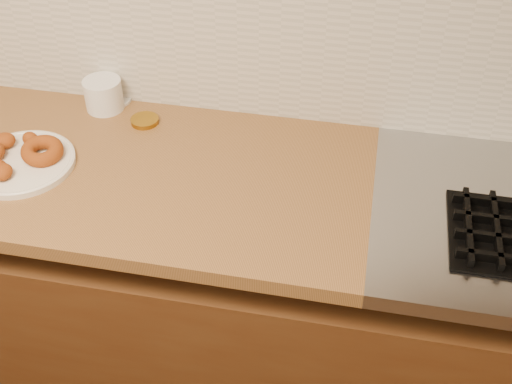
% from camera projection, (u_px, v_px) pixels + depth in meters
% --- Properties ---
extents(base_cabinet, '(3.60, 0.60, 0.77)m').
position_uv_depth(base_cabinet, '(184.00, 305.00, 1.92)').
color(base_cabinet, '#4F3017').
rests_on(base_cabinet, floor).
extents(backsplash, '(3.60, 0.02, 0.60)m').
position_uv_depth(backsplash, '(194.00, 5.00, 1.61)').
color(backsplash, beige).
rests_on(backsplash, wall_back).
extents(donut_plate, '(0.27, 0.27, 0.02)m').
position_uv_depth(donut_plate, '(21.00, 163.00, 1.59)').
color(donut_plate, white).
rests_on(donut_plate, butcher_block).
extents(ring_donut, '(0.15, 0.15, 0.05)m').
position_uv_depth(ring_donut, '(42.00, 151.00, 1.59)').
color(ring_donut, brown).
rests_on(ring_donut, donut_plate).
extents(fried_dough_chunks, '(0.13, 0.19, 0.04)m').
position_uv_depth(fried_dough_chunks, '(2.00, 155.00, 1.58)').
color(fried_dough_chunks, brown).
rests_on(fried_dough_chunks, donut_plate).
extents(plastic_tub, '(0.12, 0.12, 0.09)m').
position_uv_depth(plastic_tub, '(104.00, 95.00, 1.77)').
color(plastic_tub, white).
rests_on(plastic_tub, butcher_block).
extents(tub_lid, '(0.14, 0.14, 0.01)m').
position_uv_depth(tub_lid, '(110.00, 98.00, 1.83)').
color(tub_lid, silver).
rests_on(tub_lid, butcher_block).
extents(brass_jar_lid, '(0.10, 0.10, 0.01)m').
position_uv_depth(brass_jar_lid, '(145.00, 121.00, 1.74)').
color(brass_jar_lid, '#9C701B').
rests_on(brass_jar_lid, butcher_block).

